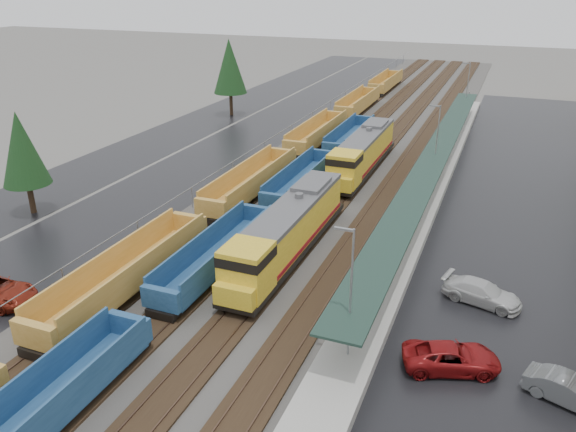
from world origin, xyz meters
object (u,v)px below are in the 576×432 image
Objects in this scene: parked_car_east_c at (482,293)px; locomotive_lead at (286,232)px; parked_car_east_b at (451,358)px; locomotive_trail at (362,153)px; well_string_blue at (217,255)px; parked_car_east_e at (570,391)px; well_string_yellow at (252,183)px.

locomotive_lead is at bearing 100.52° from parked_car_east_c.
locomotive_lead reaches higher than parked_car_east_b.
parked_car_east_c is at bearing -57.91° from locomotive_trail.
parked_car_east_c is (13.65, -0.78, -1.54)m from locomotive_lead.
well_string_blue is 16.16× the size of parked_car_east_b.
locomotive_trail is at bearing 90.00° from locomotive_lead.
locomotive_lead is 20.33m from parked_car_east_e.
parked_car_east_e is at bearing -114.57° from parked_car_east_b.
locomotive_trail is at bearing 80.58° from well_string_blue.
parked_car_east_b is at bearing -17.01° from well_string_blue.
locomotive_trail reaches higher than parked_car_east_c.
parked_car_east_c is at bearing -26.78° from parked_car_east_b.
well_string_yellow is 25.71× the size of parked_car_east_b.
well_string_yellow is 14.74m from well_string_blue.
locomotive_lead reaches higher than well_string_blue.
parked_car_east_c reaches higher than parked_car_east_e.
parked_car_east_b is 7.49m from parked_car_east_c.
well_string_blue is (-4.00, -24.10, -1.10)m from locomotive_trail.
parked_car_east_c is (17.65, 2.33, -0.44)m from well_string_blue.
locomotive_lead is 3.77× the size of parked_car_east_c.
locomotive_trail is 0.23× the size of well_string_blue.
parked_car_east_c is at bearing -3.25° from locomotive_lead.
locomotive_trail is at bearing 50.84° from parked_car_east_e.
well_string_blue is 17.81m from parked_car_east_c.
parked_car_east_b is at bearing -173.88° from parked_car_east_c.
parked_car_east_e is (5.63, -0.54, -0.01)m from parked_car_east_b.
locomotive_lead is at bearing 37.93° from parked_car_east_b.
locomotive_lead is 4.39× the size of parked_car_east_e.
well_string_blue is at bearing 95.07° from parked_car_east_e.
locomotive_trail is 3.77× the size of parked_car_east_c.
well_string_yellow reaches higher than parked_car_east_b.
locomotive_trail reaches higher than parked_car_east_b.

